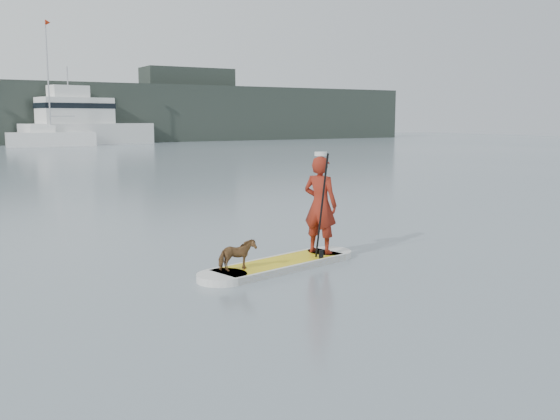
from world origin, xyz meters
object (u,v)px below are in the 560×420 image
dog (237,255)px  sailboat_d (50,137)px  motor_yacht_a (83,123)px  paddler (320,205)px  paddleboard (280,265)px

dog → sailboat_d: sailboat_d is taller
motor_yacht_a → sailboat_d: bearing=-153.9°
paddler → sailboat_d: (4.55, 49.67, -0.20)m
paddler → dog: 2.02m
paddleboard → sailboat_d: sailboat_d is taller
paddleboard → paddler: size_ratio=1.85×
sailboat_d → motor_yacht_a: size_ratio=0.87×
paddleboard → sailboat_d: (5.51, 49.89, 0.73)m
paddler → motor_yacht_a: 52.90m
paddler → motor_yacht_a: motor_yacht_a is taller
paddleboard → dog: 0.99m
sailboat_d → paddler: bearing=-91.6°
paddler → motor_yacht_a: size_ratio=0.14×
sailboat_d → paddleboard: bearing=-92.6°
paddler → dog: size_ratio=2.95×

